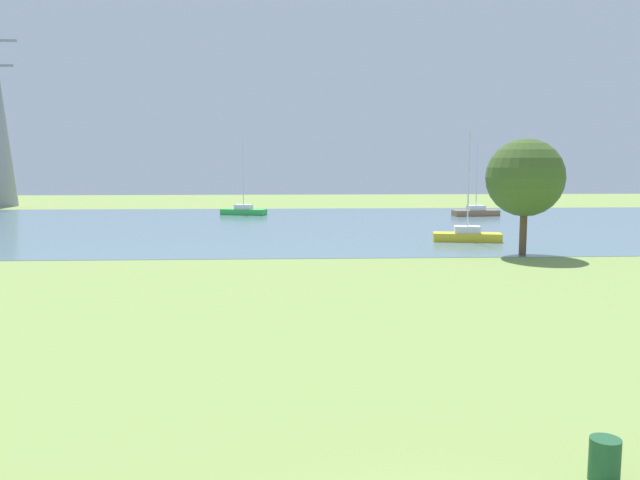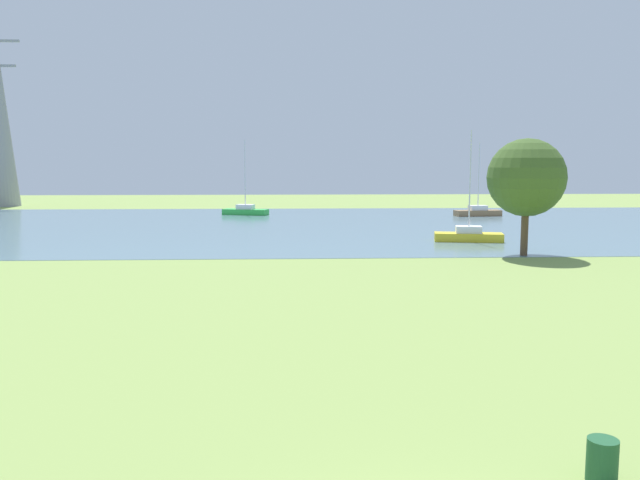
# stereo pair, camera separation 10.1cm
# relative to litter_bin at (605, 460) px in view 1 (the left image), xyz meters

# --- Properties ---
(ground_plane) EXTENTS (160.00, 160.00, 0.00)m
(ground_plane) POSITION_rel_litter_bin_xyz_m (-3.49, 19.18, -0.40)
(ground_plane) COLOR #7F994C
(litter_bin) EXTENTS (0.56, 0.56, 0.80)m
(litter_bin) POSITION_rel_litter_bin_xyz_m (0.00, 0.00, 0.00)
(litter_bin) COLOR #1E512D
(litter_bin) RESTS_ON ground
(water_surface) EXTENTS (140.00, 40.00, 0.02)m
(water_surface) POSITION_rel_litter_bin_xyz_m (-3.49, 47.18, -0.39)
(water_surface) COLOR slate
(water_surface) RESTS_ON ground
(sailboat_yellow) EXTENTS (4.99, 2.32, 7.90)m
(sailboat_yellow) POSITION_rel_litter_bin_xyz_m (7.09, 34.92, 0.07)
(sailboat_yellow) COLOR yellow
(sailboat_yellow) RESTS_ON water_surface
(sailboat_green) EXTENTS (5.03, 2.86, 7.94)m
(sailboat_green) POSITION_rel_litter_bin_xyz_m (-10.50, 58.53, 0.08)
(sailboat_green) COLOR green
(sailboat_green) RESTS_ON water_surface
(sailboat_brown) EXTENTS (4.95, 2.09, 7.61)m
(sailboat_brown) POSITION_rel_litter_bin_xyz_m (13.83, 56.00, 0.07)
(sailboat_brown) COLOR brown
(sailboat_brown) RESTS_ON water_surface
(tree_west_near) EXTENTS (4.73, 4.73, 7.14)m
(tree_west_near) POSITION_rel_litter_bin_xyz_m (8.63, 27.99, 4.36)
(tree_west_near) COLOR brown
(tree_west_near) RESTS_ON ground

